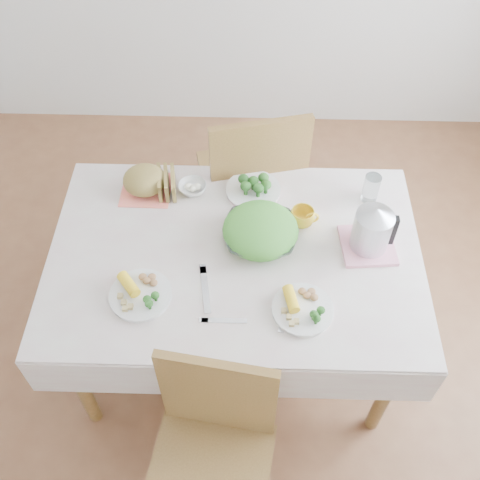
{
  "coord_description": "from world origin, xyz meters",
  "views": [
    {
      "loc": [
        0.06,
        -1.38,
        2.55
      ],
      "look_at": [
        0.02,
        0.02,
        0.82
      ],
      "focal_mm": 42.0,
      "sensor_mm": 36.0,
      "label": 1
    }
  ],
  "objects_px": {
    "dinner_plate_left": "(141,295)",
    "dinner_plate_right": "(303,310)",
    "dining_table": "(235,305)",
    "chair_far": "(249,185)",
    "salad_bowl": "(260,235)",
    "chair_near": "(209,475)",
    "yellow_mug": "(302,217)",
    "electric_kettle": "(373,227)"
  },
  "relations": [
    {
      "from": "chair_far",
      "to": "salad_bowl",
      "type": "relative_size",
      "value": 3.64
    },
    {
      "from": "dining_table",
      "to": "chair_near",
      "type": "distance_m",
      "value": 0.78
    },
    {
      "from": "chair_near",
      "to": "yellow_mug",
      "type": "bearing_deg",
      "value": 78.72
    },
    {
      "from": "salad_bowl",
      "to": "dinner_plate_right",
      "type": "relative_size",
      "value": 1.24
    },
    {
      "from": "chair_near",
      "to": "dinner_plate_left",
      "type": "relative_size",
      "value": 4.0
    },
    {
      "from": "chair_far",
      "to": "yellow_mug",
      "type": "distance_m",
      "value": 0.65
    },
    {
      "from": "electric_kettle",
      "to": "yellow_mug",
      "type": "bearing_deg",
      "value": 151.31
    },
    {
      "from": "salad_bowl",
      "to": "chair_far",
      "type": "bearing_deg",
      "value": 94.94
    },
    {
      "from": "dining_table",
      "to": "electric_kettle",
      "type": "xyz_separation_m",
      "value": [
        0.54,
        0.05,
        0.51
      ]
    },
    {
      "from": "dinner_plate_right",
      "to": "dinner_plate_left",
      "type": "bearing_deg",
      "value": 175.61
    },
    {
      "from": "salad_bowl",
      "to": "electric_kettle",
      "type": "bearing_deg",
      "value": -2.78
    },
    {
      "from": "salad_bowl",
      "to": "yellow_mug",
      "type": "relative_size",
      "value": 2.81
    },
    {
      "from": "salad_bowl",
      "to": "yellow_mug",
      "type": "distance_m",
      "value": 0.2
    },
    {
      "from": "chair_far",
      "to": "electric_kettle",
      "type": "bearing_deg",
      "value": 114.69
    },
    {
      "from": "electric_kettle",
      "to": "dinner_plate_left",
      "type": "bearing_deg",
      "value": -168.26
    },
    {
      "from": "chair_near",
      "to": "dinner_plate_left",
      "type": "bearing_deg",
      "value": 125.66
    },
    {
      "from": "dinner_plate_left",
      "to": "dinner_plate_right",
      "type": "relative_size",
      "value": 1.03
    },
    {
      "from": "dining_table",
      "to": "yellow_mug",
      "type": "distance_m",
      "value": 0.53
    },
    {
      "from": "chair_near",
      "to": "electric_kettle",
      "type": "relative_size",
      "value": 4.49
    },
    {
      "from": "yellow_mug",
      "to": "chair_far",
      "type": "bearing_deg",
      "value": 113.78
    },
    {
      "from": "chair_near",
      "to": "electric_kettle",
      "type": "distance_m",
      "value": 1.1
    },
    {
      "from": "dinner_plate_left",
      "to": "dinner_plate_right",
      "type": "distance_m",
      "value": 0.61
    },
    {
      "from": "chair_far",
      "to": "salad_bowl",
      "type": "height_order",
      "value": "chair_far"
    },
    {
      "from": "chair_far",
      "to": "yellow_mug",
      "type": "height_order",
      "value": "chair_far"
    },
    {
      "from": "dining_table",
      "to": "yellow_mug",
      "type": "bearing_deg",
      "value": 30.51
    },
    {
      "from": "dinner_plate_right",
      "to": "yellow_mug",
      "type": "bearing_deg",
      "value": 88.11
    },
    {
      "from": "dining_table",
      "to": "chair_near",
      "type": "relative_size",
      "value": 1.47
    },
    {
      "from": "dining_table",
      "to": "salad_bowl",
      "type": "xyz_separation_m",
      "value": [
        0.1,
        0.07,
        0.42
      ]
    },
    {
      "from": "dining_table",
      "to": "dinner_plate_right",
      "type": "height_order",
      "value": "dinner_plate_right"
    },
    {
      "from": "salad_bowl",
      "to": "dinner_plate_right",
      "type": "xyz_separation_m",
      "value": [
        0.16,
        -0.33,
        -0.02
      ]
    },
    {
      "from": "chair_far",
      "to": "salad_bowl",
      "type": "distance_m",
      "value": 0.69
    },
    {
      "from": "dinner_plate_left",
      "to": "yellow_mug",
      "type": "height_order",
      "value": "yellow_mug"
    },
    {
      "from": "chair_far",
      "to": "electric_kettle",
      "type": "xyz_separation_m",
      "value": [
        0.49,
        -0.63,
        0.42
      ]
    },
    {
      "from": "chair_far",
      "to": "yellow_mug",
      "type": "bearing_deg",
      "value": 100.6
    },
    {
      "from": "salad_bowl",
      "to": "dinner_plate_left",
      "type": "bearing_deg",
      "value": -147.34
    },
    {
      "from": "dining_table",
      "to": "chair_far",
      "type": "xyz_separation_m",
      "value": [
        0.05,
        0.67,
        0.09
      ]
    },
    {
      "from": "chair_near",
      "to": "salad_bowl",
      "type": "relative_size",
      "value": 3.3
    },
    {
      "from": "dinner_plate_left",
      "to": "salad_bowl",
      "type": "bearing_deg",
      "value": 32.66
    },
    {
      "from": "salad_bowl",
      "to": "dinner_plate_right",
      "type": "bearing_deg",
      "value": -64.56
    },
    {
      "from": "dining_table",
      "to": "dinner_plate_left",
      "type": "bearing_deg",
      "value": -147.76
    },
    {
      "from": "yellow_mug",
      "to": "dinner_plate_right",
      "type": "bearing_deg",
      "value": -91.89
    },
    {
      "from": "salad_bowl",
      "to": "dinner_plate_left",
      "type": "relative_size",
      "value": 1.21
    }
  ]
}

